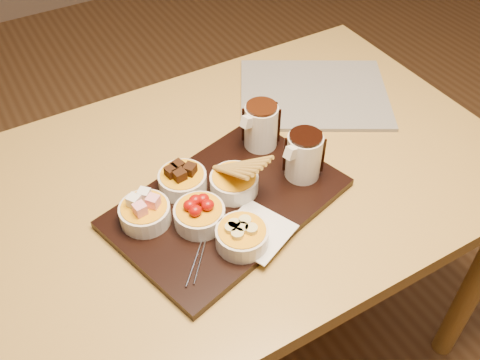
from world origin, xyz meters
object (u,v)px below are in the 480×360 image
bowl_strawberries (200,216)px  newspaper (314,94)px  dining_table (240,201)px  serving_board (227,203)px  pitcher_dark_chocolate (304,156)px  pitcher_milk_chocolate (261,127)px

bowl_strawberries → newspaper: size_ratio=0.27×
bowl_strawberries → dining_table: bearing=34.8°
dining_table → newspaper: (0.31, 0.15, 0.10)m
serving_board → pitcher_dark_chocolate: (0.18, -0.01, 0.06)m
pitcher_dark_chocolate → serving_board: bearing=160.0°
dining_table → pitcher_dark_chocolate: (0.10, -0.09, 0.17)m
dining_table → serving_board: 0.15m
dining_table → pitcher_milk_chocolate: bearing=24.9°
dining_table → pitcher_milk_chocolate: size_ratio=11.78×
serving_board → pitcher_dark_chocolate: pitcher_dark_chocolate is taller
pitcher_milk_chocolate → pitcher_dark_chocolate: bearing=-94.4°
serving_board → pitcher_dark_chocolate: 0.19m
bowl_strawberries → pitcher_dark_chocolate: 0.25m
pitcher_milk_chocolate → newspaper: 0.27m
serving_board → newspaper: 0.44m
pitcher_dark_chocolate → newspaper: bearing=33.9°
dining_table → pitcher_dark_chocolate: 0.22m
newspaper → pitcher_dark_chocolate: bearing=-100.2°
pitcher_dark_chocolate → newspaper: pitcher_dark_chocolate is taller
bowl_strawberries → pitcher_milk_chocolate: bearing=31.8°
bowl_strawberries → newspaper: 0.52m
serving_board → bowl_strawberries: 0.08m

